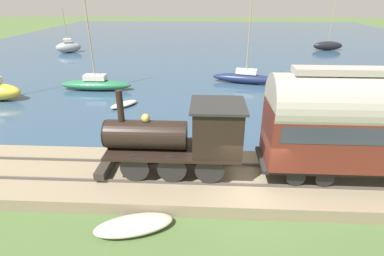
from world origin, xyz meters
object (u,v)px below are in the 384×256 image
at_px(beached_dinghy, 134,225).
at_px(rowboat_far_out, 224,99).
at_px(sailboat_gray, 68,47).
at_px(rowboat_off_pier, 220,129).
at_px(rowboat_near_shore, 124,104).
at_px(sailboat_black, 328,45).
at_px(passenger_coach, 381,121).
at_px(sailboat_green, 96,84).
at_px(rowboat_mid_harbor, 316,140).
at_px(steam_locomotive, 185,134).
at_px(sailboat_navy, 246,77).

bearing_deg(beached_dinghy, rowboat_far_out, -15.29).
distance_m(sailboat_gray, rowboat_off_pier, 32.91).
bearing_deg(rowboat_near_shore, sailboat_black, -94.43).
bearing_deg(rowboat_far_out, passenger_coach, -152.07).
height_order(sailboat_black, rowboat_far_out, sailboat_black).
bearing_deg(sailboat_green, sailboat_gray, 29.95).
bearing_deg(rowboat_far_out, sailboat_gray, 48.38).
bearing_deg(rowboat_mid_harbor, sailboat_black, 2.38).
bearing_deg(rowboat_mid_harbor, sailboat_gray, 66.90).
distance_m(rowboat_near_shore, beached_dinghy, 13.18).
bearing_deg(sailboat_black, passenger_coach, 158.80).
bearing_deg(passenger_coach, sailboat_gray, 40.42).
xyz_separation_m(passenger_coach, sailboat_gray, (31.18, 26.55, -2.40)).
xyz_separation_m(sailboat_gray, sailboat_green, (-17.44, -10.04, -0.26)).
distance_m(steam_locomotive, rowboat_mid_harbor, 8.65).
bearing_deg(sailboat_navy, steam_locomotive, 178.00).
xyz_separation_m(sailboat_gray, rowboat_mid_harbor, (-26.80, -25.96, -0.59)).
xyz_separation_m(sailboat_green, sailboat_navy, (2.79, -13.29, 0.01)).
bearing_deg(rowboat_far_out, steam_locomotive, 170.57).
relative_size(sailboat_green, rowboat_mid_harbor, 3.04).
distance_m(steam_locomotive, passenger_coach, 7.74).
relative_size(rowboat_near_shore, beached_dinghy, 0.78).
height_order(sailboat_navy, rowboat_mid_harbor, sailboat_navy).
relative_size(passenger_coach, sailboat_green, 1.11).
xyz_separation_m(passenger_coach, sailboat_black, (35.06, -10.84, -2.51)).
bearing_deg(sailboat_gray, rowboat_mid_harbor, -161.77).
height_order(rowboat_near_shore, rowboat_mid_harbor, rowboat_mid_harbor).
bearing_deg(sailboat_gray, sailboat_black, -109.94).
distance_m(sailboat_gray, sailboat_green, 20.13).
height_order(sailboat_black, rowboat_near_shore, sailboat_black).
distance_m(sailboat_black, beached_dinghy, 43.02).
relative_size(steam_locomotive, rowboat_near_shore, 2.62).
relative_size(steam_locomotive, rowboat_far_out, 2.47).
bearing_deg(sailboat_black, rowboat_far_out, 141.64).
bearing_deg(rowboat_off_pier, rowboat_far_out, 36.38).
xyz_separation_m(steam_locomotive, rowboat_off_pier, (5.48, -1.70, -2.21)).
xyz_separation_m(steam_locomotive, sailboat_navy, (16.52, -4.48, -1.90)).
distance_m(sailboat_navy, rowboat_near_shore, 11.93).
height_order(passenger_coach, rowboat_near_shore, passenger_coach).
relative_size(sailboat_gray, rowboat_far_out, 2.41).
bearing_deg(rowboat_off_pier, beached_dinghy, -159.94).
relative_size(passenger_coach, rowboat_off_pier, 4.01).
xyz_separation_m(steam_locomotive, passenger_coach, (0.00, -7.70, 0.74)).
relative_size(rowboat_far_out, rowboat_off_pier, 1.09).
xyz_separation_m(sailboat_black, rowboat_mid_harbor, (-30.68, 11.43, -0.48)).
relative_size(rowboat_off_pier, rowboat_mid_harbor, 0.84).
height_order(sailboat_navy, beached_dinghy, sailboat_navy).
bearing_deg(rowboat_mid_harbor, sailboat_green, 82.37).
bearing_deg(passenger_coach, rowboat_mid_harbor, 7.68).
bearing_deg(rowboat_far_out, beached_dinghy, 166.56).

